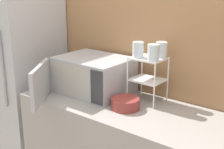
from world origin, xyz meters
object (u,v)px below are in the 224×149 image
at_px(bowl, 125,104).
at_px(microwave, 91,75).
at_px(dish_rack, 148,70).
at_px(glass_front_right, 153,52).
at_px(glass_back_right, 161,50).
at_px(refrigerator, 21,68).
at_px(glass_front_left, 138,50).

bearing_deg(bowl, microwave, 166.07).
relative_size(microwave, dish_rack, 2.40).
relative_size(microwave, glass_front_right, 7.09).
height_order(microwave, glass_back_right, glass_back_right).
bearing_deg(glass_front_right, microwave, -173.47).
height_order(glass_back_right, refrigerator, refrigerator).
height_order(microwave, glass_front_right, glass_front_right).
bearing_deg(glass_back_right, bowl, -113.58).
height_order(microwave, dish_rack, dish_rack).
relative_size(bowl, refrigerator, 0.11).
bearing_deg(microwave, dish_rack, 14.03).
bearing_deg(glass_back_right, refrigerator, -171.36).
bearing_deg(refrigerator, glass_back_right, 8.64).
distance_m(glass_front_left, glass_front_right, 0.13).
xyz_separation_m(dish_rack, glass_front_right, (0.07, -0.05, 0.16)).
bearing_deg(glass_front_right, glass_back_right, 89.01).
height_order(glass_front_right, refrigerator, refrigerator).
bearing_deg(dish_rack, glass_back_right, 36.97).
xyz_separation_m(glass_back_right, bowl, (-0.12, -0.27, -0.36)).
xyz_separation_m(glass_front_left, bowl, (0.02, -0.17, -0.36)).
bearing_deg(bowl, glass_front_right, 54.39).
bearing_deg(glass_front_right, glass_front_left, 176.08).
relative_size(glass_front_right, bowl, 0.57).
relative_size(dish_rack, refrigerator, 0.18).
distance_m(microwave, glass_back_right, 0.61).
bearing_deg(dish_rack, refrigerator, -173.21).
relative_size(microwave, bowl, 4.04).
xyz_separation_m(glass_back_right, glass_front_right, (-0.00, -0.11, 0.00)).
height_order(glass_back_right, bowl, glass_back_right).
distance_m(glass_front_left, bowl, 0.40).
relative_size(glass_back_right, bowl, 0.57).
distance_m(dish_rack, bowl, 0.30).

